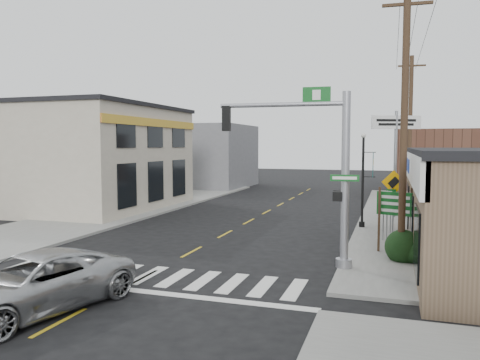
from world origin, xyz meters
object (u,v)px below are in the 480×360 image
(utility_pole_far, at_px, (410,131))
(suv, at_px, (32,283))
(guide_sign, at_px, (395,210))
(fire_hydrant, at_px, (412,250))
(utility_pole_near, at_px, (404,123))
(bare_tree, at_px, (466,170))
(traffic_signal_pole, at_px, (324,160))
(lamp_post, at_px, (364,173))
(dance_center_sign, at_px, (396,136))

(utility_pole_far, bearing_deg, suv, -117.94)
(suv, xyz_separation_m, guide_sign, (9.03, 9.49, 1.05))
(suv, distance_m, fire_hydrant, 12.76)
(guide_sign, height_order, utility_pole_near, utility_pole_near)
(fire_hydrant, xyz_separation_m, bare_tree, (1.52, -1.27, 3.02))
(traffic_signal_pole, bearing_deg, utility_pole_near, 27.49)
(guide_sign, bearing_deg, utility_pole_near, -62.41)
(lamp_post, relative_size, utility_pole_far, 0.48)
(fire_hydrant, height_order, dance_center_sign, dance_center_sign)
(traffic_signal_pole, height_order, bare_tree, traffic_signal_pole)
(suv, height_order, utility_pole_far, utility_pole_far)
(traffic_signal_pole, distance_m, fire_hydrant, 4.83)
(suv, relative_size, fire_hydrant, 7.57)
(guide_sign, bearing_deg, suv, -115.25)
(fire_hydrant, bearing_deg, guide_sign, 118.68)
(utility_pole_far, bearing_deg, lamp_post, -110.99)
(bare_tree, bearing_deg, dance_center_sign, 99.91)
(bare_tree, bearing_deg, utility_pole_near, 150.79)
(lamp_post, xyz_separation_m, dance_center_sign, (1.53, 4.20, 1.92))
(fire_hydrant, relative_size, bare_tree, 0.17)
(lamp_post, distance_m, utility_pole_far, 9.23)
(traffic_signal_pole, bearing_deg, guide_sign, 46.93)
(fire_hydrant, bearing_deg, lamp_post, 107.73)
(lamp_post, xyz_separation_m, utility_pole_far, (2.45, 8.58, 2.37))
(fire_hydrant, relative_size, utility_pole_far, 0.07)
(utility_pole_far, bearing_deg, utility_pole_near, -97.72)
(traffic_signal_pole, height_order, utility_pole_near, utility_pole_near)
(suv, height_order, guide_sign, guide_sign)
(traffic_signal_pole, distance_m, dance_center_sign, 12.93)
(suv, xyz_separation_m, traffic_signal_pole, (6.62, 6.58, 3.08))
(guide_sign, relative_size, dance_center_sign, 0.42)
(fire_hydrant, bearing_deg, traffic_signal_pole, -149.86)
(suv, xyz_separation_m, bare_tree, (11.17, 7.08, 2.79))
(fire_hydrant, distance_m, utility_pole_far, 16.01)
(traffic_signal_pole, relative_size, dance_center_sign, 1.00)
(guide_sign, xyz_separation_m, fire_hydrant, (0.63, -1.14, -1.29))
(dance_center_sign, height_order, bare_tree, dance_center_sign)
(suv, distance_m, lamp_post, 16.95)
(suv, relative_size, guide_sign, 2.12)
(traffic_signal_pole, relative_size, utility_pole_near, 0.63)
(utility_pole_far, bearing_deg, guide_sign, -98.85)
(suv, bearing_deg, fire_hydrant, 55.36)
(dance_center_sign, relative_size, utility_pole_far, 0.61)
(guide_sign, relative_size, utility_pole_far, 0.26)
(guide_sign, bearing_deg, dance_center_sign, 108.22)
(traffic_signal_pole, height_order, fire_hydrant, traffic_signal_pole)
(lamp_post, distance_m, utility_pole_near, 7.44)
(utility_pole_near, bearing_deg, bare_tree, -32.13)
(traffic_signal_pole, bearing_deg, utility_pole_far, 75.51)
(suv, height_order, dance_center_sign, dance_center_sign)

